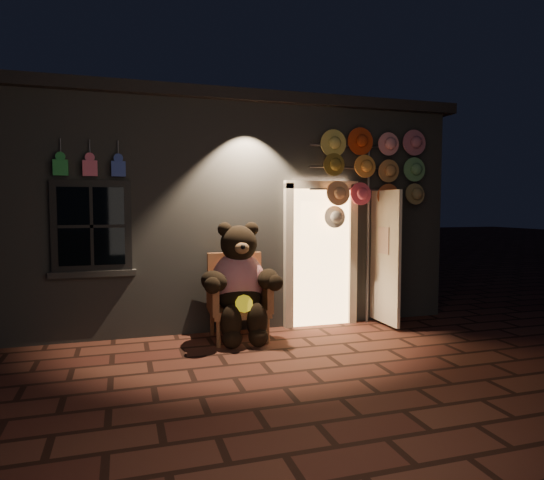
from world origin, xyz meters
name	(u,v)px	position (x,y,z in m)	size (l,w,h in m)	color
ground	(262,362)	(0.00, 0.00, 0.00)	(60.00, 60.00, 0.00)	#562D21
shop_building	(205,210)	(0.00, 3.99, 1.74)	(7.30, 5.95, 3.51)	slate
wicker_armchair	(237,296)	(-0.03, 1.11, 0.58)	(0.83, 0.75, 1.16)	#B06F44
teddy_bear	(240,282)	(-0.03, 0.96, 0.80)	(1.16, 0.91, 1.59)	red
hat_rack	(371,173)	(2.10, 1.28, 2.31)	(1.86, 0.22, 2.96)	#59595E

